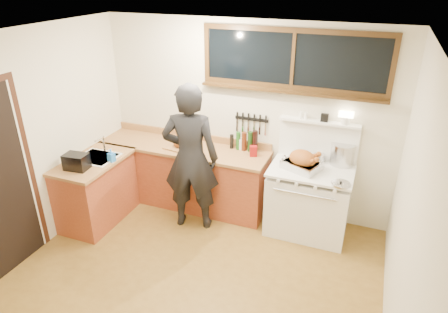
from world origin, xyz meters
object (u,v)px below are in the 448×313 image
at_px(vintage_stove, 309,199).
at_px(man, 191,158).
at_px(cutting_board, 181,145).
at_px(roast_turkey, 303,161).

xyz_separation_m(vintage_stove, man, (-1.46, -0.43, 0.51)).
height_order(vintage_stove, man, man).
bearing_deg(cutting_board, vintage_stove, 1.11).
bearing_deg(vintage_stove, roast_turkey, -156.11).
bearing_deg(vintage_stove, cutting_board, -178.89).
relative_size(man, cutting_board, 4.49).
bearing_deg(roast_turkey, vintage_stove, 23.89).
distance_m(man, roast_turkey, 1.39).
xyz_separation_m(vintage_stove, cutting_board, (-1.80, -0.03, 0.49)).
bearing_deg(man, vintage_stove, 16.28).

